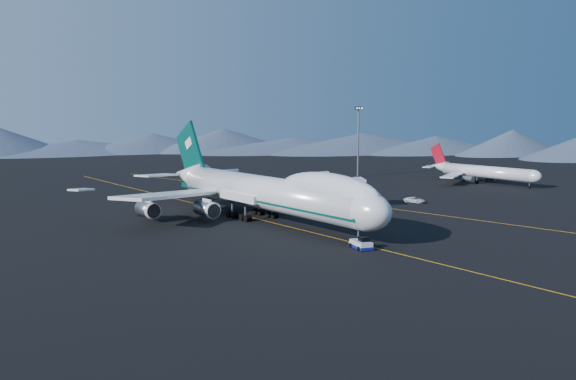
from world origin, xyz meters
TOP-DOWN VIEW (x-y plane):
  - ground at (0.00, 0.00)m, footprint 500.00×500.00m
  - taxiway_line_main at (0.00, 0.00)m, footprint 0.25×220.00m
  - taxiway_line_side at (30.00, 10.00)m, footprint 28.08×198.09m
  - mountain_ridge at (124.84, 10.92)m, footprint 374.91×567.11m
  - boeing_747 at (0.00, 0.03)m, footprint 59.62×72.43m
  - pushback_tug at (-2.11, -29.50)m, footprint 3.41×4.83m
  - second_jet at (90.51, 18.69)m, footprint 35.58×40.20m
  - service_van at (42.77, 1.24)m, footprint 3.63×5.34m
  - floodlight_mast at (73.16, 55.12)m, footprint 2.85×2.14m

SIDE VIEW (x-z plane):
  - ground at x=0.00m, z-range 0.00..0.00m
  - taxiway_line_main at x=0.00m, z-range 0.01..0.01m
  - taxiway_line_side at x=30.00m, z-range 0.01..0.01m
  - pushback_tug at x=-2.11m, z-range -0.35..1.56m
  - service_van at x=42.77m, z-range 0.00..1.36m
  - second_jet at x=90.51m, z-range -2.26..9.18m
  - boeing_747 at x=0.00m, z-range -3.87..15.50m
  - mountain_ridge at x=124.84m, z-range 0.00..12.00m
  - floodlight_mast at x=73.16m, z-range 0.15..23.23m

